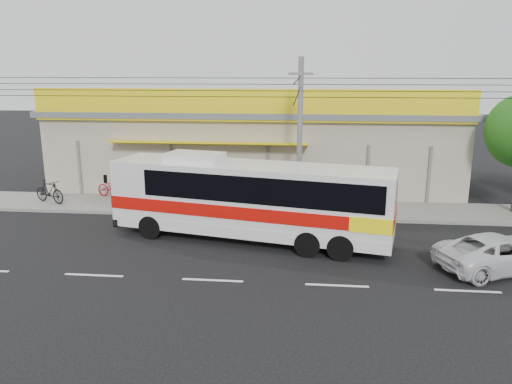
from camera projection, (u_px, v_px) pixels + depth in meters
ground at (225, 253)px, 18.59m from camera, size 120.00×120.00×0.00m
sidewalk at (245, 207)px, 24.36m from camera, size 30.00×3.20×0.15m
lane_markings at (213, 280)px, 16.17m from camera, size 50.00×0.12×0.01m
storefront_building at (256, 145)px, 29.17m from camera, size 22.60×9.20×5.70m
coach_bus at (254, 196)px, 19.47m from camera, size 11.33×4.66×3.41m
motorbike_red at (113, 188)px, 25.85m from camera, size 2.05×1.22×1.02m
motorbike_dark at (49, 191)px, 24.77m from camera, size 2.02×1.29×1.18m
white_car at (500, 253)px, 16.88m from camera, size 4.89×3.57×1.23m
utility_pole at (301, 87)px, 21.41m from camera, size 34.00×14.00×7.17m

